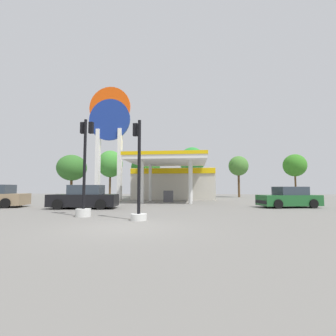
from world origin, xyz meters
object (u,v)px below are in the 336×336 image
object	(u,v)px
traffic_signal_1	(138,188)
tree_1	(110,164)
traffic_signal_0	(84,184)
tree_2	(146,168)
tree_4	(238,166)
tree_3	(192,161)
car_0	(289,198)
station_pole_sign	(109,127)
tree_5	(295,165)
tree_0	(72,168)
car_1	(84,198)

from	to	relation	value
traffic_signal_1	tree_1	bearing A→B (deg)	112.03
traffic_signal_0	tree_2	size ratio (longest dim) A/B	0.77
traffic_signal_0	tree_1	size ratio (longest dim) A/B	0.67
traffic_signal_0	tree_4	distance (m)	27.97
traffic_signal_1	tree_3	bearing A→B (deg)	85.38
car_0	tree_4	world-z (taller)	tree_4
station_pole_sign	tree_5	world-z (taller)	station_pole_sign
car_0	traffic_signal_1	xyz separation A→B (m)	(-9.03, -7.78, 0.70)
tree_0	tree_1	distance (m)	5.66
tree_0	tree_4	size ratio (longest dim) A/B	1.05
car_0	tree_0	distance (m)	30.06
tree_1	tree_3	distance (m)	12.85
car_1	tree_3	distance (m)	21.33
station_pole_sign	car_0	distance (m)	18.39
station_pole_sign	car_0	size ratio (longest dim) A/B	2.80
traffic_signal_0	tree_5	bearing A→B (deg)	52.31
car_1	tree_4	bearing A→B (deg)	56.57
tree_2	tree_3	size ratio (longest dim) A/B	0.87
traffic_signal_1	tree_2	size ratio (longest dim) A/B	0.70
car_0	tree_4	distance (m)	18.88
tree_2	tree_5	xyz separation A→B (m)	(21.42, 2.11, 0.40)
car_1	tree_2	xyz separation A→B (m)	(0.30, 19.03, 3.46)
car_0	tree_1	distance (m)	27.61
traffic_signal_0	tree_4	world-z (taller)	tree_4
car_0	traffic_signal_0	size ratio (longest dim) A/B	0.91
tree_2	traffic_signal_1	bearing A→B (deg)	-79.17
car_1	tree_1	bearing A→B (deg)	105.24
traffic_signal_0	traffic_signal_1	bearing A→B (deg)	-19.39
station_pole_sign	tree_5	xyz separation A→B (m)	(23.33, 12.19, -3.23)
station_pole_sign	tree_3	world-z (taller)	station_pole_sign
traffic_signal_1	tree_0	world-z (taller)	tree_0
traffic_signal_0	traffic_signal_1	size ratio (longest dim) A/B	1.09
car_1	traffic_signal_1	distance (m)	7.39
tree_1	tree_3	size ratio (longest dim) A/B	0.99
tree_4	tree_0	bearing A→B (deg)	-175.31
car_0	tree_3	world-z (taller)	tree_3
tree_0	tree_1	world-z (taller)	tree_1
station_pole_sign	tree_0	size ratio (longest dim) A/B	1.95
traffic_signal_1	tree_2	xyz separation A→B (m)	(-4.68, 24.44, 2.81)
tree_0	tree_3	distance (m)	17.92
car_0	car_1	bearing A→B (deg)	-170.43
tree_1	tree_5	xyz separation A→B (m)	(27.48, 0.01, -0.49)
traffic_signal_0	tree_3	distance (m)	24.79
car_0	traffic_signal_1	bearing A→B (deg)	-139.26
tree_0	tree_3	xyz separation A→B (m)	(17.88, 0.81, 0.93)
station_pole_sign	tree_4	xyz separation A→B (m)	(15.36, 11.89, -3.28)
station_pole_sign	traffic_signal_0	bearing A→B (deg)	-74.80
tree_5	tree_2	bearing A→B (deg)	-174.37
traffic_signal_0	tree_2	distance (m)	23.60
traffic_signal_0	tree_2	world-z (taller)	tree_2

